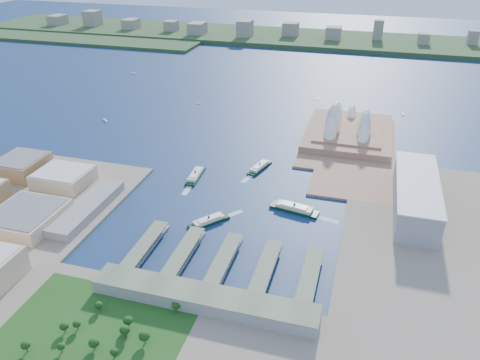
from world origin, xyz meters
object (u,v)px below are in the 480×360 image
(ferry_b, at_px, (260,166))
(ferry_c, at_px, (209,220))
(opera_house, at_px, (350,118))
(ferry_a, at_px, (195,174))
(ferry_d, at_px, (294,207))
(toaster_building, at_px, (416,196))

(ferry_b, relative_size, ferry_c, 1.01)
(opera_house, xyz_separation_m, ferry_a, (-182.76, -192.17, -27.11))
(ferry_a, distance_m, ferry_d, 147.60)
(ferry_c, xyz_separation_m, ferry_d, (86.93, 51.54, 0.81))
(opera_house, height_order, ferry_b, opera_house)
(ferry_a, bearing_deg, ferry_c, -64.61)
(opera_house, bearing_deg, ferry_c, -114.07)
(ferry_d, bearing_deg, ferry_c, 131.56)
(opera_house, distance_m, ferry_d, 243.66)
(toaster_building, distance_m, ferry_c, 237.78)
(opera_house, relative_size, toaster_building, 1.16)
(ferry_a, relative_size, ferry_d, 0.91)
(toaster_building, height_order, ferry_c, toaster_building)
(toaster_building, bearing_deg, ferry_c, -157.72)
(toaster_building, relative_size, ferry_a, 3.00)
(ferry_b, bearing_deg, ferry_d, -39.85)
(opera_house, height_order, ferry_a, opera_house)
(ferry_a, height_order, ferry_b, ferry_a)
(toaster_building, relative_size, ferry_c, 3.19)
(ferry_b, bearing_deg, toaster_building, -0.14)
(ferry_b, bearing_deg, ferry_a, -132.05)
(toaster_building, height_order, ferry_b, toaster_building)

